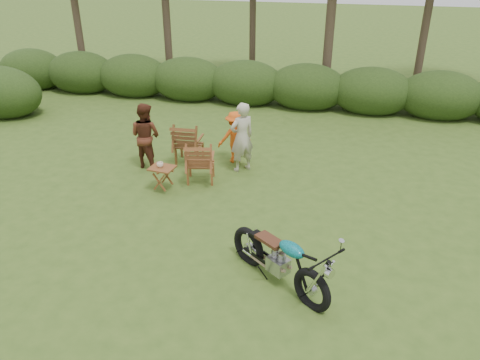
% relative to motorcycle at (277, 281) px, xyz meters
% --- Properties ---
extents(ground, '(80.00, 80.00, 0.00)m').
position_rel_motorcycle_xyz_m(ground, '(-0.60, -0.04, 0.00)').
color(ground, '#36501A').
rests_on(ground, ground).
extents(motorcycle, '(2.01, 1.77, 1.12)m').
position_rel_motorcycle_xyz_m(motorcycle, '(0.00, 0.00, 0.00)').
color(motorcycle, '#0EB0BC').
rests_on(motorcycle, ground).
extents(lawn_chair_right, '(0.79, 0.79, 0.96)m').
position_rel_motorcycle_xyz_m(lawn_chair_right, '(-2.24, 3.04, 0.00)').
color(lawn_chair_right, brown).
rests_on(lawn_chair_right, ground).
extents(lawn_chair_left, '(0.72, 0.72, 1.00)m').
position_rel_motorcycle_xyz_m(lawn_chair_left, '(-2.82, 3.97, 0.00)').
color(lawn_chair_left, '#5B2E16').
rests_on(lawn_chair_left, ground).
extents(side_table, '(0.57, 0.49, 0.54)m').
position_rel_motorcycle_xyz_m(side_table, '(-2.87, 2.43, 0.27)').
color(side_table, brown).
rests_on(side_table, ground).
extents(cup, '(0.14, 0.14, 0.11)m').
position_rel_motorcycle_xyz_m(cup, '(-2.91, 2.43, 0.59)').
color(cup, beige).
rests_on(cup, side_table).
extents(adult_a, '(0.69, 0.69, 1.62)m').
position_rel_motorcycle_xyz_m(adult_a, '(-1.49, 3.80, 0.00)').
color(adult_a, '#B9B198').
rests_on(adult_a, ground).
extents(adult_b, '(0.87, 0.76, 1.54)m').
position_rel_motorcycle_xyz_m(adult_b, '(-3.69, 3.48, 0.00)').
color(adult_b, '#532617').
rests_on(adult_b, ground).
extents(child, '(0.93, 0.79, 1.25)m').
position_rel_motorcycle_xyz_m(child, '(-1.76, 4.24, 0.00)').
color(child, '#D65114').
rests_on(child, ground).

